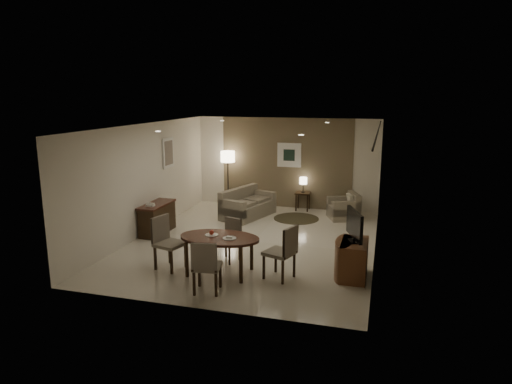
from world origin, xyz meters
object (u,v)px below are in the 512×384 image
(armchair, at_px, (343,206))
(side_table, at_px, (303,201))
(chair_near, at_px, (207,266))
(sofa, at_px, (248,203))
(console_desk, at_px, (157,218))
(chair_right, at_px, (279,252))
(tv_cabinet, at_px, (354,259))
(chair_far, at_px, (228,241))
(chair_left, at_px, (170,243))
(dining_table, at_px, (220,255))
(floor_lamp, at_px, (228,179))

(armchair, distance_m, side_table, 1.39)
(chair_near, xyz_separation_m, sofa, (-0.76, 4.94, -0.08))
(console_desk, distance_m, armchair, 5.05)
(chair_right, relative_size, armchair, 1.28)
(tv_cabinet, distance_m, armchair, 4.16)
(chair_right, bearing_deg, sofa, -136.47)
(tv_cabinet, distance_m, chair_right, 1.42)
(chair_near, distance_m, chair_far, 1.52)
(chair_left, bearing_deg, chair_near, -110.62)
(sofa, bearing_deg, chair_near, -152.85)
(dining_table, height_order, chair_near, chair_near)
(tv_cabinet, distance_m, chair_left, 3.56)
(chair_near, relative_size, floor_lamp, 0.57)
(dining_table, relative_size, chair_far, 1.78)
(console_desk, bearing_deg, floor_lamp, 76.59)
(chair_near, height_order, sofa, chair_near)
(console_desk, height_order, chair_near, chair_near)
(side_table, relative_size, floor_lamp, 0.32)
(floor_lamp, bearing_deg, armchair, -8.60)
(tv_cabinet, xyz_separation_m, chair_far, (-2.57, 0.16, 0.09))
(chair_right, bearing_deg, chair_left, -67.67)
(chair_right, relative_size, side_table, 1.92)
(chair_left, relative_size, side_table, 1.94)
(console_desk, xyz_separation_m, chair_right, (3.55, -1.93, 0.14))
(chair_near, distance_m, side_table, 6.12)
(console_desk, xyz_separation_m, chair_far, (2.32, -1.34, 0.06))
(chair_near, distance_m, floor_lamp, 6.27)
(chair_near, bearing_deg, side_table, -105.05)
(chair_right, bearing_deg, chair_near, -30.11)
(chair_left, bearing_deg, armchair, -16.83)
(sofa, relative_size, floor_lamp, 0.99)
(console_desk, height_order, floor_lamp, floor_lamp)
(console_desk, distance_m, chair_near, 3.78)
(chair_near, height_order, chair_right, chair_right)
(chair_left, xyz_separation_m, floor_lamp, (-0.62, 5.21, 0.32))
(floor_lamp, bearing_deg, chair_right, -61.21)
(sofa, bearing_deg, chair_right, -137.08)
(console_desk, xyz_separation_m, sofa, (1.72, 2.09, 0.02))
(chair_far, height_order, armchair, chair_far)
(tv_cabinet, bearing_deg, console_desk, 162.95)
(chair_right, relative_size, sofa, 0.62)
(console_desk, xyz_separation_m, chair_left, (1.37, -2.05, 0.15))
(chair_near, bearing_deg, tv_cabinet, -160.25)
(chair_left, distance_m, floor_lamp, 5.26)
(chair_near, distance_m, sofa, 5.00)
(sofa, xyz_separation_m, side_table, (1.35, 1.15, -0.12))
(tv_cabinet, height_order, chair_far, chair_far)
(dining_table, xyz_separation_m, floor_lamp, (-1.64, 5.17, 0.48))
(side_table, bearing_deg, chair_right, -84.68)
(tv_cabinet, height_order, sofa, sofa)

